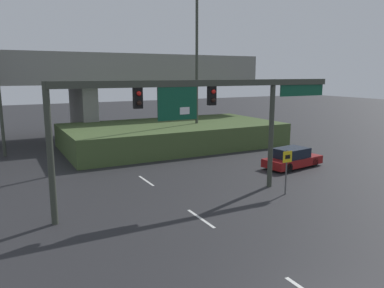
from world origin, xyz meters
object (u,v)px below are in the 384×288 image
object	(u,v)px
signal_gantry	(200,104)
highway_light_pole_far	(197,49)
speed_limit_sign	(287,166)
parked_sedan_near_right	(292,158)

from	to	relation	value
signal_gantry	highway_light_pole_far	distance (m)	15.19
speed_limit_sign	parked_sedan_near_right	world-z (taller)	speed_limit_sign
speed_limit_sign	signal_gantry	bearing A→B (deg)	160.68
signal_gantry	parked_sedan_near_right	distance (m)	10.23
speed_limit_sign	highway_light_pole_far	bearing A→B (deg)	80.33
highway_light_pole_far	parked_sedan_near_right	distance (m)	13.08
signal_gantry	highway_light_pole_far	world-z (taller)	highway_light_pole_far
signal_gantry	speed_limit_sign	distance (m)	5.75
speed_limit_sign	highway_light_pole_far	xyz separation A→B (m)	(2.49, 14.59, 6.95)
signal_gantry	parked_sedan_near_right	world-z (taller)	signal_gantry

